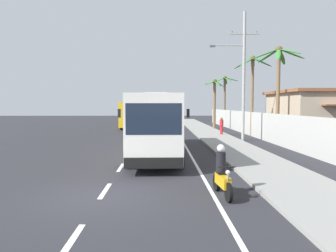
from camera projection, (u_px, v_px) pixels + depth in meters
The scene contains 13 objects.
ground_plane at pixel (101, 197), 10.33m from camera, with size 160.00×160.00×0.00m, color #28282D.
sidewalk_kerb at pixel (238, 150), 20.43m from camera, with size 3.20×90.00×0.14m, color gray.
lane_markings at pixel (167, 143), 24.67m from camera, with size 3.80×71.00×0.01m.
boundary_wall at pixel (275, 129), 24.41m from camera, with size 0.24×60.00×2.30m, color #B2B2AD.
coach_bus_foreground at pixel (156, 122), 19.23m from camera, with size 2.97×12.52×3.74m.
coach_bus_far_lane at pixel (135, 114), 41.74m from camera, with size 3.09×11.95×3.57m.
motorcycle_beside_bus at pixel (222, 175), 10.42m from camera, with size 0.56×1.96×1.67m.
pedestrian_midwalk at pixel (221, 126), 30.91m from camera, with size 0.36×0.36×1.63m.
utility_pole_mid at pixel (243, 73), 26.05m from camera, with size 4.06×0.24×10.50m.
palm_second at pixel (214, 96), 38.59m from camera, with size 2.50×2.63×6.10m.
palm_third at pixel (252, 78), 30.35m from camera, with size 3.56×3.83×7.65m.
palm_fourth at pixel (279, 73), 24.85m from camera, with size 4.07×3.64×7.53m.
palm_farthest at pixel (225, 91), 44.94m from camera, with size 3.62×3.57×7.06m.
Camera 1 is at (1.98, -10.20, 2.95)m, focal length 34.19 mm.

